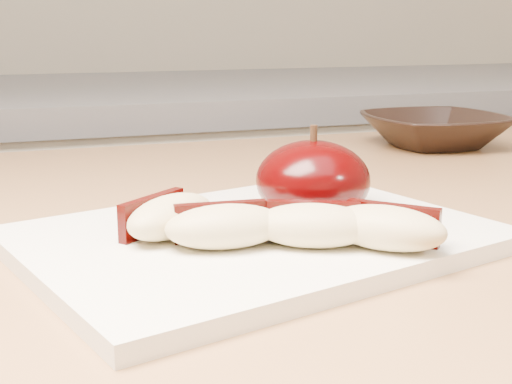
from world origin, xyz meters
name	(u,v)px	position (x,y,z in m)	size (l,w,h in m)	color
back_cabinet	(82,349)	(0.00, 1.20, 0.47)	(2.40, 0.62, 0.94)	silver
cutting_board	(256,238)	(0.05, 0.40, 0.91)	(0.29, 0.21, 0.01)	white
apple_half	(313,180)	(0.11, 0.44, 0.93)	(0.10, 0.10, 0.07)	black
apple_wedge_a	(169,216)	(-0.01, 0.41, 0.92)	(0.08, 0.07, 0.03)	#CDB782
apple_wedge_b	(225,226)	(0.02, 0.37, 0.92)	(0.08, 0.04, 0.03)	#CDB782
apple_wedge_c	(313,225)	(0.07, 0.36, 0.92)	(0.08, 0.06, 0.03)	#CDB782
apple_wedge_d	(386,227)	(0.11, 0.34, 0.92)	(0.08, 0.08, 0.03)	#CDB782
bowl	(434,130)	(0.37, 0.69, 0.92)	(0.16, 0.16, 0.04)	black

